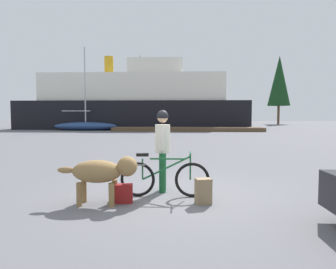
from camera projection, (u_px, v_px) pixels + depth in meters
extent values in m
plane|color=slate|center=(177.00, 195.00, 6.24)|extent=(160.00, 160.00, 0.00)
torus|color=black|center=(192.00, 180.00, 6.04)|extent=(0.70, 0.06, 0.70)
torus|color=black|center=(138.00, 179.00, 6.09)|extent=(0.70, 0.06, 0.70)
cube|color=#19592D|center=(167.00, 159.00, 6.04)|extent=(0.70, 0.03, 0.03)
cube|color=#19592D|center=(166.00, 168.00, 6.05)|extent=(0.95, 0.03, 0.49)
cylinder|color=#19592D|center=(143.00, 169.00, 6.07)|extent=(0.03, 0.03, 0.42)
cylinder|color=#19592D|center=(190.00, 167.00, 6.03)|extent=(0.03, 0.03, 0.52)
cube|color=black|center=(142.00, 155.00, 6.05)|extent=(0.24, 0.10, 0.06)
cylinder|color=#19592D|center=(190.00, 153.00, 6.01)|extent=(0.03, 0.44, 0.03)
cube|color=slate|center=(137.00, 165.00, 6.07)|extent=(0.36, 0.14, 0.02)
cylinder|color=#19592D|center=(163.00, 171.00, 6.61)|extent=(0.14, 0.14, 0.84)
cylinder|color=#19592D|center=(162.00, 173.00, 6.39)|extent=(0.14, 0.14, 0.84)
cylinder|color=silver|center=(163.00, 139.00, 6.46)|extent=(0.32, 0.32, 0.60)
cylinder|color=silver|center=(163.00, 136.00, 6.67)|extent=(0.09, 0.09, 0.53)
cylinder|color=silver|center=(162.00, 138.00, 6.24)|extent=(0.09, 0.09, 0.53)
sphere|color=tan|center=(163.00, 117.00, 6.43)|extent=(0.23, 0.23, 0.23)
sphere|color=black|center=(163.00, 116.00, 6.43)|extent=(0.25, 0.25, 0.25)
ellipsoid|color=olive|center=(97.00, 171.00, 5.53)|extent=(0.91, 0.49, 0.42)
sphere|color=olive|center=(127.00, 166.00, 5.50)|extent=(0.37, 0.37, 0.37)
ellipsoid|color=olive|center=(66.00, 170.00, 5.56)|extent=(0.32, 0.12, 0.12)
cylinder|color=olive|center=(115.00, 191.00, 5.68)|extent=(0.10, 0.10, 0.43)
cylinder|color=olive|center=(111.00, 195.00, 5.41)|extent=(0.10, 0.10, 0.43)
cylinder|color=olive|center=(84.00, 191.00, 5.70)|extent=(0.10, 0.10, 0.43)
cylinder|color=olive|center=(79.00, 195.00, 5.44)|extent=(0.10, 0.10, 0.43)
cube|color=#8C7251|center=(203.00, 191.00, 5.58)|extent=(0.32, 0.27, 0.47)
cube|color=maroon|center=(124.00, 194.00, 5.66)|extent=(0.34, 0.22, 0.35)
cube|color=brown|center=(188.00, 129.00, 31.06)|extent=(15.29, 2.53, 0.40)
cube|color=black|center=(135.00, 115.00, 37.66)|extent=(26.80, 8.60, 3.28)
cube|color=silver|center=(135.00, 89.00, 37.45)|extent=(21.44, 7.23, 3.20)
cube|color=silver|center=(156.00, 69.00, 37.18)|extent=(6.43, 5.16, 1.80)
cylinder|color=#BF8C19|center=(109.00, 66.00, 37.41)|extent=(1.10, 1.10, 2.40)
ellipsoid|color=navy|center=(86.00, 126.00, 32.72)|extent=(6.90, 1.93, 0.90)
cylinder|color=#B2B2B7|center=(85.00, 85.00, 32.44)|extent=(0.14, 0.14, 8.02)
cylinder|color=#B2B2B7|center=(76.00, 111.00, 32.66)|extent=(3.10, 0.10, 0.10)
cylinder|color=#4C331E|center=(140.00, 118.00, 52.74)|extent=(0.33, 0.33, 2.29)
cone|color=#1E4C28|center=(140.00, 83.00, 52.35)|extent=(3.36, 3.36, 9.75)
cylinder|color=#4C331E|center=(157.00, 118.00, 54.24)|extent=(0.32, 0.32, 2.41)
cone|color=#19471E|center=(156.00, 87.00, 53.89)|extent=(3.11, 3.11, 8.57)
cylinder|color=#4C331E|center=(278.00, 115.00, 54.93)|extent=(0.41, 0.41, 3.37)
cone|color=#143819|center=(279.00, 81.00, 54.54)|extent=(3.96, 3.96, 8.98)
cylinder|color=#4C331E|center=(158.00, 115.00, 59.01)|extent=(0.36, 0.36, 3.31)
cone|color=#143819|center=(158.00, 85.00, 58.63)|extent=(2.88, 2.88, 8.42)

